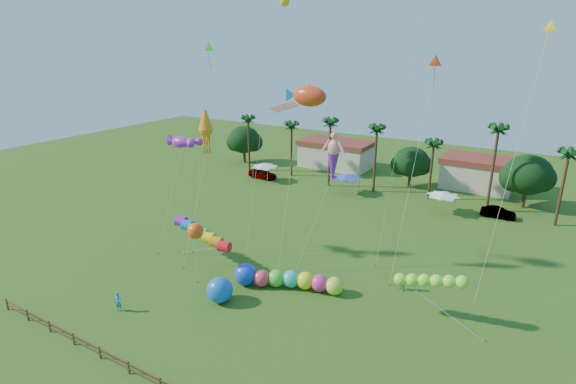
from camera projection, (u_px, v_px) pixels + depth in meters
The scene contains 21 objects.
ground at pixel (220, 340), 33.97m from camera, with size 160.00×160.00×0.00m, color #285116.
tree_line at pixel (426, 164), 66.62m from camera, with size 69.46×8.91×11.00m.
buildings_row at pixel (395, 164), 75.47m from camera, with size 35.00×7.00×4.00m.
tent_row at pixel (346, 177), 65.56m from camera, with size 31.00×4.00×0.60m.
fence at pixel (160, 383), 28.90m from camera, with size 36.12×0.12×1.00m.
car_a at pixel (262, 173), 74.24m from camera, with size 1.97×4.89×1.66m, color #4C4C54.
car_b at pixel (498, 213), 57.55m from camera, with size 1.46×4.20×1.38m, color #4C4C54.
spectator_a at pixel (118, 302), 37.43m from camera, with size 0.64×0.42×1.76m, color teal.
spectator_b at pixel (402, 282), 40.55m from camera, with size 0.84×0.65×1.73m, color gray.
caterpillar_inflatable at pixel (284, 279), 41.03m from camera, with size 9.94×4.84×2.07m.
blue_ball at pixel (220, 290), 38.72m from camera, with size 2.27×2.27×2.27m, color blue.
rainbow_tube at pixel (208, 242), 43.69m from camera, with size 9.32×1.81×3.50m.
green_worm at pixel (400, 279), 36.62m from camera, with size 9.79×3.17×3.69m.
orange_ball_kite at pixel (196, 231), 40.77m from camera, with size 1.61×1.61×5.88m.
merman_kite at pixel (333, 159), 42.85m from camera, with size 3.06×4.79×13.04m.
fish_kite at pixel (310, 96), 42.06m from camera, with size 5.37×6.49×17.70m.
squid_kite at pixel (206, 130), 44.92m from camera, with size 1.56×5.77×15.19m.
lobster_kite at pixel (181, 142), 46.00m from camera, with size 4.56×4.93×12.53m.
delta_kite_red at pixel (435, 66), 38.63m from camera, with size 1.76×4.89×20.45m.
delta_kite_yellow at pixel (547, 37), 32.50m from camera, with size 2.53×5.17×23.01m.
delta_kite_green at pixel (208, 51), 44.21m from camera, with size 1.40×3.79×21.59m.
Camera 1 is at (19.20, -21.89, 21.43)m, focal length 28.00 mm.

